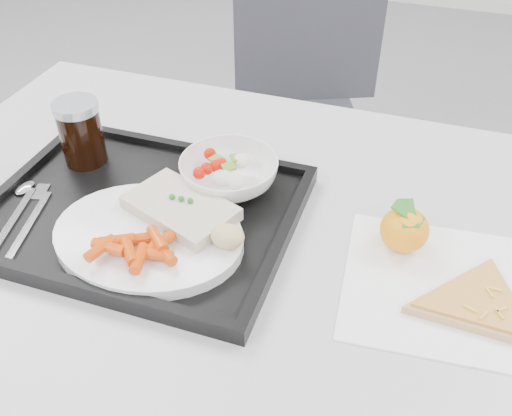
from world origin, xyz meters
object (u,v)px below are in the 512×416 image
object	(u,v)px
chair	(296,94)
dinner_plate	(149,237)
table	(256,263)
salad_bowl	(229,173)
tangerine	(404,230)
pizza_slice	(477,303)
cola_glass	(81,131)
tray	(142,213)

from	to	relation	value
chair	dinner_plate	world-z (taller)	chair
table	chair	size ratio (longest dim) A/B	1.29
salad_bowl	table	bearing A→B (deg)	-46.67
chair	dinner_plate	distance (m)	0.93
dinner_plate	tangerine	distance (m)	0.35
table	pizza_slice	world-z (taller)	pizza_slice
chair	cola_glass	world-z (taller)	chair
tray	tangerine	bearing A→B (deg)	8.51
table	salad_bowl	distance (m)	0.14
chair	salad_bowl	xyz separation A→B (m)	(0.09, -0.74, 0.25)
tray	dinner_plate	distance (m)	0.07
chair	cola_glass	distance (m)	0.82
salad_bowl	tangerine	distance (m)	0.28
dinner_plate	tangerine	size ratio (longest dim) A/B	3.70
salad_bowl	dinner_plate	bearing A→B (deg)	-110.91
dinner_plate	pizza_slice	world-z (taller)	dinner_plate
chair	pizza_slice	world-z (taller)	chair
tray	tangerine	world-z (taller)	tangerine
tray	tangerine	xyz separation A→B (m)	(0.38, 0.06, 0.03)
salad_bowl	tangerine	size ratio (longest dim) A/B	2.08
dinner_plate	chair	bearing A→B (deg)	91.83
table	cola_glass	size ratio (longest dim) A/B	11.11
pizza_slice	chair	bearing A→B (deg)	118.47
tangerine	pizza_slice	size ratio (longest dim) A/B	0.29
dinner_plate	cola_glass	distance (m)	0.24
chair	dinner_plate	size ratio (longest dim) A/B	3.44
chair	tangerine	distance (m)	0.89
table	tray	bearing A→B (deg)	-171.34
dinner_plate	tangerine	xyz separation A→B (m)	(0.33, 0.12, 0.01)
pizza_slice	dinner_plate	bearing A→B (deg)	-175.66
table	tray	size ratio (longest dim) A/B	2.67
chair	pizza_slice	bearing A→B (deg)	-61.53
tray	table	bearing A→B (deg)	8.66
dinner_plate	salad_bowl	world-z (taller)	salad_bowl
salad_bowl	tangerine	world-z (taller)	tangerine
table	cola_glass	bearing A→B (deg)	169.11
dinner_plate	cola_glass	world-z (taller)	cola_glass
salad_bowl	pizza_slice	xyz separation A→B (m)	(0.38, -0.12, -0.03)
chair	tray	distance (m)	0.86
tray	dinner_plate	bearing A→B (deg)	-54.17
tray	dinner_plate	size ratio (longest dim) A/B	1.67
tray	cola_glass	size ratio (longest dim) A/B	4.17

